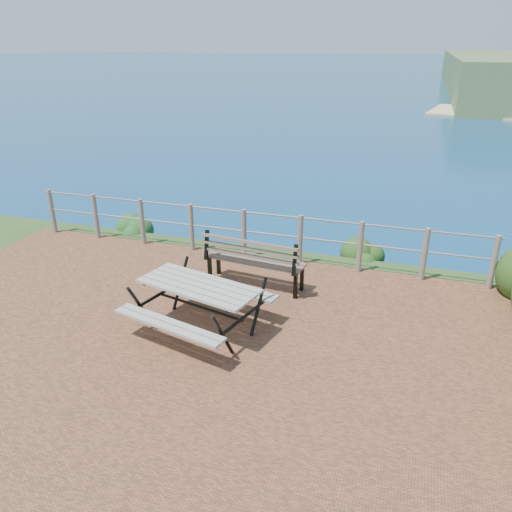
{
  "coord_description": "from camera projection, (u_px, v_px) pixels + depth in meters",
  "views": [
    {
      "loc": [
        3.12,
        -5.45,
        4.04
      ],
      "look_at": [
        0.75,
        1.83,
        0.75
      ],
      "focal_mm": 35.0,
      "sensor_mm": 36.0,
      "label": 1
    }
  ],
  "objects": [
    {
      "name": "safety_railing",
      "position": [
        244.0,
        231.0,
        9.94
      ],
      "size": [
        9.4,
        0.1,
        1.0
      ],
      "color": "#6B5B4C",
      "rests_on": "ground"
    },
    {
      "name": "shrub_lip_east",
      "position": [
        360.0,
        254.0,
        10.32
      ],
      "size": [
        0.72,
        0.72,
        0.44
      ],
      "primitive_type": "ellipsoid",
      "color": "#244816",
      "rests_on": "ground"
    },
    {
      "name": "ground",
      "position": [
        168.0,
        344.0,
        7.24
      ],
      "size": [
        10.0,
        7.0,
        0.12
      ],
      "primitive_type": "cube",
      "color": "brown",
      "rests_on": "ground"
    },
    {
      "name": "shrub_lip_west",
      "position": [
        128.0,
        230.0,
        11.62
      ],
      "size": [
        0.73,
        0.73,
        0.45
      ],
      "primitive_type": "ellipsoid",
      "color": "#1D4D1D",
      "rests_on": "ground"
    },
    {
      "name": "ocean",
      "position": [
        422.0,
        54.0,
        181.93
      ],
      "size": [
        1200.0,
        1200.0,
        0.0
      ],
      "primitive_type": "plane",
      "color": "#165484",
      "rests_on": "ground"
    },
    {
      "name": "picnic_table",
      "position": [
        199.0,
        302.0,
        7.4
      ],
      "size": [
        1.92,
        1.53,
        0.76
      ],
      "rotation": [
        0.0,
        0.0,
        -0.24
      ],
      "color": "#9F9B8E",
      "rests_on": "ground"
    },
    {
      "name": "park_bench",
      "position": [
        255.0,
        252.0,
        8.7
      ],
      "size": [
        1.82,
        0.63,
        1.01
      ],
      "rotation": [
        0.0,
        0.0,
        -0.11
      ],
      "color": "brown",
      "rests_on": "ground"
    }
  ]
}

